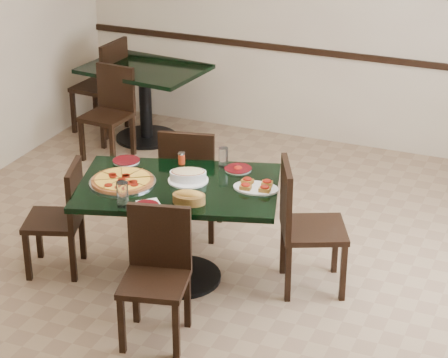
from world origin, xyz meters
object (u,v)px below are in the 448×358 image
at_px(lasagna_casserole, 188,175).
at_px(chair_far, 190,176).
at_px(back_table, 145,89).
at_px(main_table, 179,208).
at_px(pepperoni_pizza, 123,180).
at_px(bruschetta_platter, 256,186).
at_px(chair_left, 63,213).
at_px(chair_near, 157,267).
at_px(back_chair_left, 106,81).
at_px(back_chair_near, 111,107).
at_px(bread_basket, 189,197).
at_px(chair_right, 301,220).

bearing_deg(lasagna_casserole, chair_far, 91.44).
bearing_deg(back_table, lasagna_casserole, -49.53).
bearing_deg(chair_far, main_table, 95.54).
height_order(pepperoni_pizza, bruschetta_platter, bruschetta_platter).
bearing_deg(chair_left, chair_near, 45.61).
height_order(chair_far, chair_left, chair_far).
xyz_separation_m(back_table, back_chair_left, (-0.46, 0.04, 0.01)).
bearing_deg(lasagna_casserole, back_table, 101.54).
height_order(chair_left, back_chair_near, back_chair_near).
height_order(bread_basket, bruschetta_platter, bread_basket).
height_order(chair_right, pepperoni_pizza, chair_right).
bearing_deg(chair_left, chair_right, 85.35).
height_order(chair_near, chair_left, chair_near).
height_order(chair_left, pepperoni_pizza, chair_left).
xyz_separation_m(chair_left, back_chair_near, (-0.76, 2.03, 0.02)).
distance_m(pepperoni_pizza, bruschetta_platter, 0.93).
distance_m(chair_far, bruschetta_platter, 0.91).
bearing_deg(back_table, bruschetta_platter, -41.10).
distance_m(chair_near, bread_basket, 0.53).
bearing_deg(chair_near, back_chair_left, 111.37).
bearing_deg(chair_right, bread_basket, 101.72).
distance_m(chair_right, bruschetta_platter, 0.40).
bearing_deg(back_chair_left, chair_left, 27.57).
xyz_separation_m(back_chair_left, lasagna_casserole, (1.98, -2.27, 0.26)).
relative_size(main_table, chair_left, 1.88).
bearing_deg(back_chair_near, back_table, 81.88).
height_order(chair_right, back_chair_near, chair_right).
distance_m(back_table, back_chair_left, 0.46).
xyz_separation_m(lasagna_casserole, bread_basket, (0.15, -0.31, -0.01)).
relative_size(back_table, chair_right, 1.29).
relative_size(chair_right, back_chair_near, 1.09).
distance_m(chair_left, pepperoni_pizza, 0.56).
distance_m(chair_right, lasagna_casserole, 0.84).
height_order(chair_near, lasagna_casserole, chair_near).
bearing_deg(chair_far, bread_basket, 101.99).
bearing_deg(bruschetta_platter, back_table, 127.66).
distance_m(back_chair_left, pepperoni_pizza, 2.94).
bearing_deg(main_table, chair_near, -93.28).
bearing_deg(chair_left, bruschetta_platter, 84.73).
xyz_separation_m(back_chair_left, pepperoni_pizza, (1.57, -2.47, 0.23)).
bearing_deg(lasagna_casserole, chair_right, -11.32).
height_order(chair_right, bruschetta_platter, chair_right).
distance_m(chair_far, back_chair_near, 1.83).
bearing_deg(chair_near, chair_right, 39.98).
distance_m(chair_right, back_chair_near, 2.89).
bearing_deg(back_table, main_table, -51.12).
bearing_deg(back_table, chair_far, -46.66).
bearing_deg(back_chair_near, chair_left, -64.92).
distance_m(chair_near, pepperoni_pizza, 0.80).
xyz_separation_m(back_chair_near, pepperoni_pizza, (1.22, -1.95, 0.28)).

